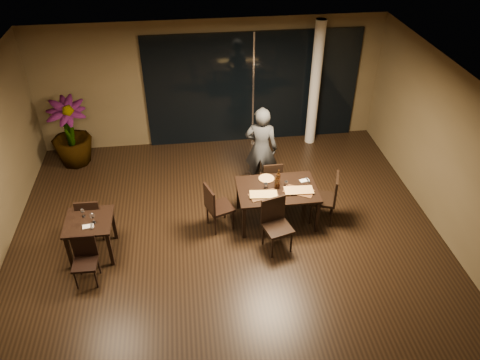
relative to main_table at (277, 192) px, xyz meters
name	(u,v)px	position (x,y,z in m)	size (l,w,h in m)	color
ground	(230,252)	(-1.00, -0.80, -0.68)	(8.00, 8.00, 0.00)	black
wall_back	(210,83)	(-1.00, 3.25, 0.82)	(8.00, 0.10, 3.00)	brown
wall_right	(463,168)	(3.05, -0.80, 0.82)	(0.10, 8.00, 3.00)	brown
ceiling	(227,100)	(-1.00, -0.80, 2.34)	(8.00, 8.00, 0.04)	silver
window_panel	(253,89)	(0.00, 3.16, 0.67)	(5.00, 0.06, 2.70)	black
column	(315,85)	(1.40, 2.85, 0.82)	(0.24, 0.24, 3.00)	silver
main_table	(277,192)	(0.00, 0.00, 0.00)	(1.50, 1.00, 0.75)	black
side_table	(90,226)	(-3.40, -0.50, -0.05)	(0.80, 0.80, 0.75)	black
chair_main_far	(272,177)	(0.04, 0.75, -0.20)	(0.40, 0.40, 0.85)	black
chair_main_near	(276,221)	(-0.16, -0.71, -0.12)	(0.57, 0.57, 1.00)	black
chair_main_left	(216,205)	(-1.18, -0.10, -0.13)	(0.57, 0.57, 0.97)	black
chair_main_right	(328,196)	(0.96, -0.12, -0.10)	(0.61, 0.61, 1.03)	black
chair_side_far	(90,216)	(-3.46, -0.08, -0.17)	(0.43, 0.43, 0.91)	black
chair_side_near	(85,257)	(-3.42, -1.11, -0.20)	(0.40, 0.40, 0.85)	black
diner	(261,148)	(-0.12, 1.17, 0.25)	(0.63, 0.42, 1.85)	#292B2E
potted_plant	(70,133)	(-4.20, 2.59, 0.11)	(0.86, 0.86, 1.57)	#1D4517
pizza_board_left	(263,195)	(-0.30, -0.18, 0.08)	(0.52, 0.26, 0.01)	#3F2714
pizza_board_right	(299,191)	(0.37, -0.14, 0.08)	(0.55, 0.27, 0.01)	#412614
oblong_pizza_left	(263,195)	(-0.30, -0.18, 0.10)	(0.49, 0.22, 0.02)	maroon
oblong_pizza_right	(299,190)	(0.37, -0.14, 0.10)	(0.52, 0.24, 0.02)	maroon
round_pizza	(266,179)	(-0.15, 0.33, 0.08)	(0.29, 0.29, 0.01)	#A62B12
bottle_a	(277,181)	(-0.02, 0.02, 0.23)	(0.07, 0.07, 0.30)	black
bottle_b	(278,182)	(0.01, 0.01, 0.22)	(0.06, 0.06, 0.29)	black
bottle_c	(278,177)	(0.04, 0.13, 0.24)	(0.07, 0.07, 0.33)	black
tumbler_left	(266,186)	(-0.21, 0.06, 0.12)	(0.08, 0.08, 0.09)	white
tumbler_right	(286,183)	(0.18, 0.09, 0.12)	(0.07, 0.07, 0.09)	white
napkin_near	(305,188)	(0.52, -0.07, 0.08)	(0.18, 0.10, 0.01)	silver
napkin_far	(304,180)	(0.56, 0.18, 0.08)	(0.18, 0.10, 0.01)	white
wine_glass_a	(83,213)	(-3.49, -0.37, 0.15)	(0.07, 0.07, 0.16)	white
wine_glass_b	(93,218)	(-3.30, -0.57, 0.17)	(0.09, 0.09, 0.20)	white
side_napkin	(88,226)	(-3.38, -0.66, 0.08)	(0.18, 0.11, 0.01)	white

